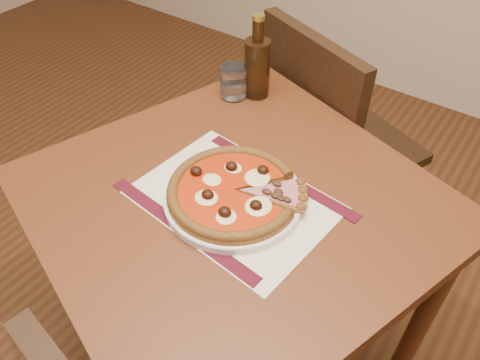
# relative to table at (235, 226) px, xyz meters

# --- Properties ---
(table) EXTENTS (1.01, 1.01, 0.75)m
(table) POSITION_rel_table_xyz_m (0.00, 0.00, 0.00)
(table) COLOR brown
(table) RESTS_ON ground
(chair_far) EXTENTS (0.55, 0.55, 0.89)m
(chair_far) POSITION_rel_table_xyz_m (-0.05, 0.59, -0.14)
(chair_far) COLOR black
(chair_far) RESTS_ON ground
(placemat) EXTENTS (0.43, 0.33, 0.00)m
(placemat) POSITION_rel_table_xyz_m (0.01, -0.01, 0.10)
(placemat) COLOR white
(placemat) RESTS_ON table
(plate) EXTENTS (0.30, 0.30, 0.02)m
(plate) POSITION_rel_table_xyz_m (0.01, -0.01, 0.11)
(plate) COLOR white
(plate) RESTS_ON placemat
(pizza) EXTENTS (0.28, 0.28, 0.04)m
(pizza) POSITION_rel_table_xyz_m (0.01, -0.01, 0.13)
(pizza) COLOR #AA7329
(pizza) RESTS_ON plate
(ham_slice) EXTENTS (0.14, 0.11, 0.02)m
(ham_slice) POSITION_rel_table_xyz_m (0.09, 0.05, 0.13)
(ham_slice) COLOR #AA7329
(ham_slice) RESTS_ON plate
(water_glass) EXTENTS (0.09, 0.09, 0.09)m
(water_glass) POSITION_rel_table_xyz_m (-0.23, 0.31, 0.15)
(water_glass) COLOR white
(water_glass) RESTS_ON table
(bottle) EXTENTS (0.07, 0.07, 0.23)m
(bottle) POSITION_rel_table_xyz_m (-0.18, 0.35, 0.19)
(bottle) COLOR #36210D
(bottle) RESTS_ON table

